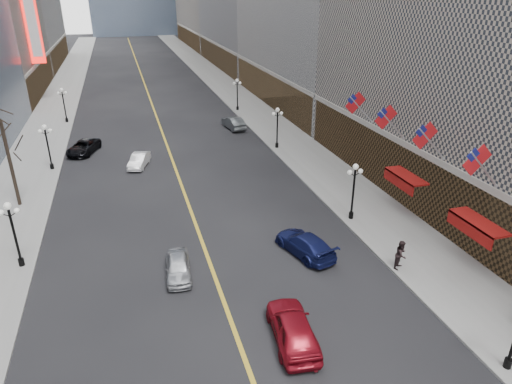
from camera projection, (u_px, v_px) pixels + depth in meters
sidewalk_east at (245, 103)px, 71.27m from camera, size 6.00×230.00×0.15m
sidewalk_west at (53, 116)px, 64.08m from camera, size 6.00×230.00×0.15m
lane_line at (149, 96)px, 76.45m from camera, size 0.25×200.00×0.02m
streetlamp_east_1 at (354, 186)px, 34.55m from camera, size 1.26×0.44×4.52m
streetlamp_east_2 at (277, 124)px, 50.30m from camera, size 1.26×0.44×4.52m
streetlamp_east_3 at (237, 91)px, 66.05m from camera, size 1.26×0.44×4.52m
streetlamp_west_1 at (13, 228)px, 28.48m from camera, size 1.26×0.44×4.52m
streetlamp_west_2 at (47, 142)px, 44.23m from camera, size 1.26×0.44×4.52m
streetlamp_west_3 at (64, 102)px, 59.98m from camera, size 1.26×0.44×4.52m
flag_2 at (479, 162)px, 26.66m from camera, size 2.87×0.12×2.87m
flag_3 at (427, 138)px, 31.03m from camera, size 2.87×0.12×2.87m
flag_4 at (388, 119)px, 35.40m from camera, size 2.87×0.12×2.87m
flag_5 at (357, 105)px, 39.78m from camera, size 2.87×0.12×2.87m
awning_b at (476, 224)px, 28.59m from camera, size 1.40×4.00×0.93m
awning_c at (404, 177)px, 35.59m from camera, size 1.40×4.00×0.93m
theatre_marquee at (32, 22)px, 67.45m from camera, size 2.00×0.55×12.00m
tree_west_far at (3, 134)px, 35.43m from camera, size 3.60×3.60×7.92m
car_nb_near at (178, 267)px, 28.52m from camera, size 1.92×4.02×1.33m
car_nb_mid at (139, 160)px, 46.07m from camera, size 2.62×4.27×1.33m
car_nb_far at (84, 147)px, 49.78m from camera, size 3.92×5.57×1.41m
car_sb_near at (305, 244)px, 30.94m from camera, size 3.38×5.45×1.47m
car_sb_mid at (293, 327)px, 23.16m from camera, size 2.56×5.22×1.71m
car_sb_far at (233, 123)px, 58.40m from camera, size 2.32×4.94×1.56m
ped_east_walk at (401, 255)px, 28.99m from camera, size 1.07×0.96×1.94m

